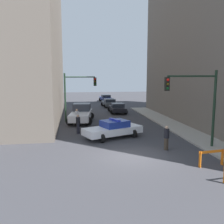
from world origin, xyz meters
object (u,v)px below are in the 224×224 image
(parked_car_near, at_px, (117,108))
(white_truck, at_px, (81,113))
(traffic_light_far, at_px, (75,90))
(pedestrian_corner, at_px, (77,117))
(pedestrian_crossing, at_px, (78,124))
(parked_car_far, at_px, (106,98))
(barrier_mid, at_px, (212,155))
(traffic_light_near, at_px, (199,97))
(parked_car_mid, at_px, (109,103))
(police_car, at_px, (113,129))
(pedestrian_sidewalk, at_px, (166,137))

(parked_car_near, bearing_deg, white_truck, -130.63)
(traffic_light_far, xyz_separation_m, pedestrian_corner, (0.07, -2.03, -2.54))
(pedestrian_crossing, bearing_deg, white_truck, -0.50)
(traffic_light_far, xyz_separation_m, parked_car_far, (5.84, 20.11, -2.72))
(pedestrian_corner, relative_size, barrier_mid, 1.04)
(traffic_light_near, height_order, parked_car_mid, traffic_light_near)
(police_car, relative_size, pedestrian_crossing, 3.04)
(police_car, bearing_deg, pedestrian_corner, 4.38)
(parked_car_far, bearing_deg, parked_car_near, -93.71)
(police_car, xyz_separation_m, parked_car_far, (2.96, 27.66, -0.05))
(parked_car_far, relative_size, barrier_mid, 2.74)
(traffic_light_near, height_order, police_car, traffic_light_near)
(traffic_light_near, height_order, pedestrian_crossing, traffic_light_near)
(traffic_light_far, bearing_deg, pedestrian_corner, -88.12)
(parked_car_mid, height_order, pedestrian_sidewalk, pedestrian_sidewalk)
(parked_car_near, relative_size, parked_car_far, 0.99)
(pedestrian_crossing, height_order, pedestrian_sidewalk, same)
(traffic_light_near, relative_size, parked_car_far, 1.19)
(traffic_light_far, relative_size, white_truck, 0.93)
(barrier_mid, bearing_deg, police_car, 121.41)
(traffic_light_far, height_order, police_car, traffic_light_far)
(pedestrian_sidewalk, bearing_deg, traffic_light_far, -174.68)
(parked_car_near, xyz_separation_m, pedestrian_crossing, (-5.41, -11.30, 0.19))
(pedestrian_sidewalk, bearing_deg, pedestrian_crossing, -156.47)
(police_car, relative_size, white_truck, 0.90)
(white_truck, xyz_separation_m, barrier_mid, (6.67, -14.50, -0.29))
(parked_car_mid, bearing_deg, parked_car_far, 83.50)
(pedestrian_corner, bearing_deg, parked_car_far, -82.02)
(traffic_light_near, bearing_deg, police_car, 143.26)
(parked_car_mid, bearing_deg, barrier_mid, -89.11)
(police_car, distance_m, pedestrian_crossing, 3.31)
(traffic_light_near, distance_m, parked_car_near, 17.38)
(traffic_light_near, distance_m, pedestrian_crossing, 10.09)
(pedestrian_crossing, bearing_deg, police_car, -119.43)
(traffic_light_far, relative_size, parked_car_mid, 1.18)
(traffic_light_near, xyz_separation_m, parked_car_far, (-2.19, 31.51, -2.86))
(barrier_mid, bearing_deg, pedestrian_sidewalk, 112.32)
(parked_car_near, relative_size, barrier_mid, 2.70)
(traffic_light_far, relative_size, barrier_mid, 3.26)
(white_truck, bearing_deg, parked_car_far, 83.18)
(parked_car_far, height_order, pedestrian_crossing, pedestrian_crossing)
(parked_car_far, bearing_deg, white_truck, -107.08)
(white_truck, height_order, barrier_mid, white_truck)
(traffic_light_far, bearing_deg, pedestrian_sidewalk, -62.69)
(traffic_light_near, height_order, traffic_light_far, traffic_light_near)
(white_truck, height_order, parked_car_mid, white_truck)
(parked_car_mid, distance_m, pedestrian_sidewalk, 23.30)
(traffic_light_far, relative_size, pedestrian_sidewalk, 3.13)
(traffic_light_near, distance_m, traffic_light_far, 13.94)
(pedestrian_crossing, bearing_deg, pedestrian_corner, 4.79)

